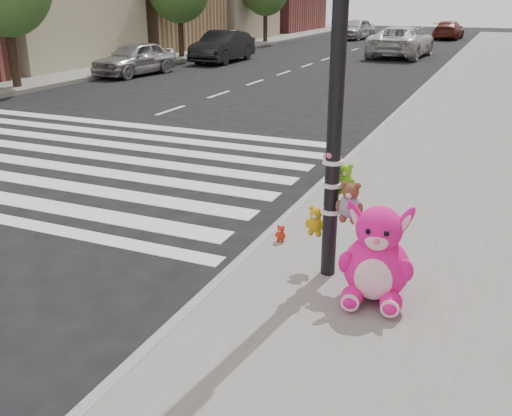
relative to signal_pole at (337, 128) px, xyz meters
The scene contains 12 objects.
ground 3.66m from the signal_pole, 145.48° to the right, with size 120.00×120.00×0.00m, color black.
sidewalk_far 24.37m from the signal_pole, 131.55° to the left, with size 6.00×80.00×0.14m, color slate.
curb_edge 8.44m from the signal_pole, 97.48° to the left, with size 0.12×80.00×0.15m, color gray.
crosswalk 8.09m from the signal_pole, 154.53° to the left, with size 11.00×6.00×0.01m, color silver, non-canonical shape.
signal_pole is the anchor object (origin of this frame).
pink_bunny 1.40m from the signal_pole, 33.01° to the right, with size 0.75×0.83×1.06m.
red_teddy 1.85m from the signal_pole, 144.30° to the left, with size 0.15×0.10×0.22m, color red, non-canonical shape.
car_silver_far 18.86m from the signal_pole, 131.29° to the left, with size 1.57×3.91×1.33m, color #A3A3A7.
car_dark_far 22.91m from the signal_pole, 119.67° to the left, with size 1.56×4.48×1.48m, color black.
car_white_near 26.10m from the signal_pole, 98.50° to the left, with size 2.61×5.66×1.57m, color silver.
car_maroon_near 40.39m from the signal_pole, 94.22° to the left, with size 1.80×4.43×1.28m, color #561E18.
car_silver_deep 38.45m from the signal_pole, 103.86° to the left, with size 1.74×4.32×1.47m, color #ACACB1.
Camera 1 is at (4.16, -3.81, 3.08)m, focal length 40.00 mm.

